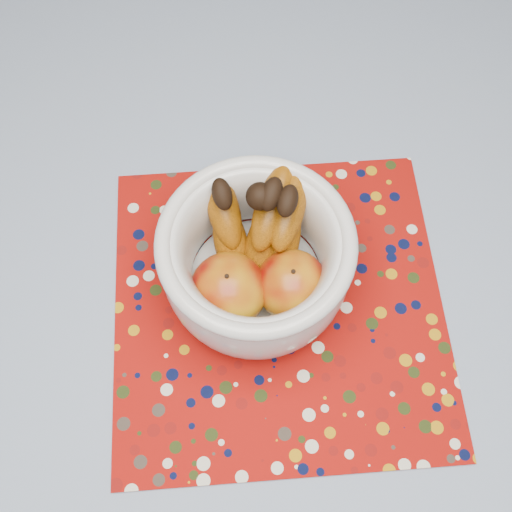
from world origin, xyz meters
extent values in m
plane|color=#2D2826|center=(0.00, 0.00, 0.00)|extent=(4.00, 4.00, 0.00)
cube|color=brown|center=(0.00, 0.00, 0.73)|extent=(1.20, 1.20, 0.04)
cylinder|color=brown|center=(-0.53, 0.53, 0.35)|extent=(0.06, 0.06, 0.71)
cylinder|color=brown|center=(0.53, 0.53, 0.35)|extent=(0.06, 0.06, 0.71)
cylinder|color=brown|center=(0.56, 0.22, 0.22)|extent=(0.04, 0.04, 0.43)
cube|color=#6277A3|center=(0.00, 0.00, 0.76)|extent=(1.32, 1.32, 0.01)
cube|color=maroon|center=(0.04, 0.09, 0.76)|extent=(0.42, 0.42, 0.00)
cylinder|color=silver|center=(0.01, 0.12, 0.77)|extent=(0.11, 0.11, 0.01)
cylinder|color=silver|center=(0.01, 0.12, 0.78)|extent=(0.16, 0.16, 0.01)
torus|color=silver|center=(0.01, 0.12, 0.89)|extent=(0.22, 0.22, 0.02)
ellipsoid|color=#730B04|center=(-0.02, 0.09, 0.83)|extent=(0.09, 0.09, 0.08)
ellipsoid|color=#730B04|center=(0.05, 0.09, 0.82)|extent=(0.08, 0.08, 0.07)
sphere|color=black|center=(0.02, 0.16, 0.90)|extent=(0.03, 0.03, 0.03)
camera|label=1|loc=(0.01, -0.16, 1.46)|focal=42.00mm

